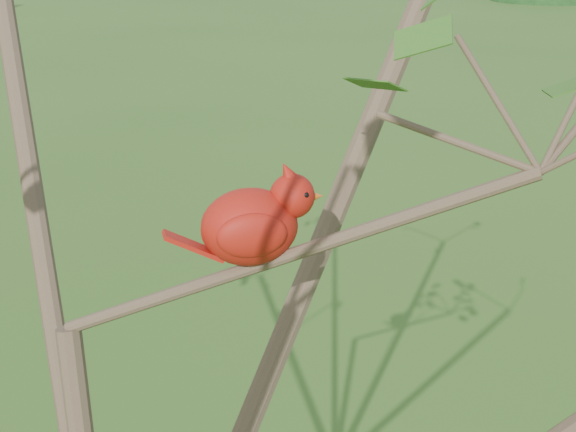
% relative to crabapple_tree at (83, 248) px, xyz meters
% --- Properties ---
extents(crabapple_tree, '(2.35, 2.05, 2.95)m').
position_rel_crabapple_tree_xyz_m(crabapple_tree, '(0.00, 0.00, 0.00)').
color(crabapple_tree, '#423023').
rests_on(crabapple_tree, ground).
extents(cardinal, '(0.20, 0.13, 0.14)m').
position_rel_crabapple_tree_xyz_m(cardinal, '(0.19, 0.11, -0.00)').
color(cardinal, '#9D190D').
rests_on(cardinal, ground).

